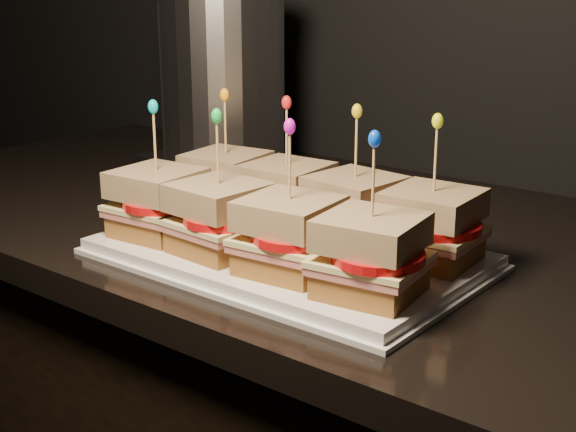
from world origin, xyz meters
The scene contains 61 objects.
platter centered at (-0.53, 1.52, 0.95)m, with size 0.42×0.26×0.02m, color white.
platter_rim centered at (-0.53, 1.52, 0.94)m, with size 0.43×0.27×0.01m, color white.
sandwich_0_bread_bot centered at (-0.68, 1.58, 0.97)m, with size 0.09×0.09×0.02m, color brown.
sandwich_0_ham centered at (-0.68, 1.58, 0.99)m, with size 0.10×0.10×0.01m, color #BE665B.
sandwich_0_cheese centered at (-0.68, 1.58, 0.99)m, with size 0.10×0.10×0.01m, color #F0E193.
sandwich_0_tomato centered at (-0.67, 1.57, 1.00)m, with size 0.09×0.09×0.01m, color red.
sandwich_0_bread_top centered at (-0.68, 1.58, 1.02)m, with size 0.09×0.09×0.03m, color #58300C.
sandwich_0_pick centered at (-0.68, 1.58, 1.07)m, with size 0.00×0.00×0.09m, color tan.
sandwich_0_frill centered at (-0.68, 1.58, 1.11)m, with size 0.01×0.01×0.02m, color orange.
sandwich_1_bread_bot centered at (-0.58, 1.58, 0.97)m, with size 0.09×0.09×0.02m, color brown.
sandwich_1_ham centered at (-0.58, 1.58, 0.99)m, with size 0.10×0.10×0.01m, color #BE665B.
sandwich_1_cheese centered at (-0.58, 1.58, 0.99)m, with size 0.10×0.10×0.01m, color #F0E193.
sandwich_1_tomato centered at (-0.56, 1.57, 1.00)m, with size 0.09×0.09×0.01m, color red.
sandwich_1_bread_top centered at (-0.58, 1.58, 1.02)m, with size 0.09×0.09×0.03m, color #58300C.
sandwich_1_pick centered at (-0.58, 1.58, 1.07)m, with size 0.00×0.00×0.09m, color tan.
sandwich_1_frill centered at (-0.58, 1.58, 1.11)m, with size 0.01×0.01×0.02m, color red.
sandwich_2_bread_bot centered at (-0.48, 1.58, 0.97)m, with size 0.09×0.09×0.02m, color brown.
sandwich_2_ham centered at (-0.48, 1.58, 0.99)m, with size 0.10×0.10×0.01m, color #BE665B.
sandwich_2_cheese centered at (-0.48, 1.58, 0.99)m, with size 0.10×0.10×0.01m, color #F0E193.
sandwich_2_tomato centered at (-0.46, 1.57, 1.00)m, with size 0.09×0.09×0.01m, color red.
sandwich_2_bread_top centered at (-0.48, 1.58, 1.02)m, with size 0.09×0.09×0.03m, color #58300C.
sandwich_2_pick centered at (-0.48, 1.58, 1.07)m, with size 0.00×0.00×0.09m, color tan.
sandwich_2_frill centered at (-0.48, 1.58, 1.11)m, with size 0.01×0.01×0.02m, color yellow.
sandwich_3_bread_bot centered at (-0.38, 1.58, 0.97)m, with size 0.09×0.09×0.02m, color brown.
sandwich_3_ham centered at (-0.38, 1.58, 0.99)m, with size 0.10×0.10×0.01m, color #BE665B.
sandwich_3_cheese centered at (-0.38, 1.58, 0.99)m, with size 0.10×0.10×0.01m, color #F0E193.
sandwich_3_tomato centered at (-0.36, 1.57, 1.00)m, with size 0.09×0.09×0.01m, color red.
sandwich_3_bread_top centered at (-0.38, 1.58, 1.02)m, with size 0.09×0.09×0.03m, color #58300C.
sandwich_3_pick centered at (-0.38, 1.58, 1.07)m, with size 0.00×0.00×0.09m, color tan.
sandwich_3_frill centered at (-0.38, 1.58, 1.11)m, with size 0.01×0.01×0.02m, color yellow.
sandwich_4_bread_bot centered at (-0.68, 1.46, 0.97)m, with size 0.09×0.09×0.02m, color brown.
sandwich_4_ham centered at (-0.68, 1.46, 0.99)m, with size 0.10×0.10×0.01m, color #BE665B.
sandwich_4_cheese centered at (-0.68, 1.46, 0.99)m, with size 0.10×0.10×0.01m, color #F0E193.
sandwich_4_tomato centered at (-0.67, 1.45, 1.00)m, with size 0.09×0.09×0.01m, color red.
sandwich_4_bread_top centered at (-0.68, 1.46, 1.02)m, with size 0.09×0.09×0.03m, color #58300C.
sandwich_4_pick centered at (-0.68, 1.46, 1.07)m, with size 0.00×0.00×0.09m, color tan.
sandwich_4_frill centered at (-0.68, 1.46, 1.11)m, with size 0.01×0.01×0.02m, color #09B0C3.
sandwich_5_bread_bot centered at (-0.58, 1.46, 0.97)m, with size 0.09×0.09×0.02m, color brown.
sandwich_5_ham centered at (-0.58, 1.46, 0.99)m, with size 0.10×0.10×0.01m, color #BE665B.
sandwich_5_cheese centered at (-0.58, 1.46, 0.99)m, with size 0.10×0.10×0.01m, color #F0E193.
sandwich_5_tomato centered at (-0.56, 1.45, 1.00)m, with size 0.09×0.09×0.01m, color red.
sandwich_5_bread_top centered at (-0.58, 1.46, 1.02)m, with size 0.09×0.09×0.03m, color #58300C.
sandwich_5_pick centered at (-0.58, 1.46, 1.07)m, with size 0.00×0.00×0.09m, color tan.
sandwich_5_frill centered at (-0.58, 1.46, 1.11)m, with size 0.01×0.01×0.02m, color green.
sandwich_6_bread_bot centered at (-0.48, 1.46, 0.97)m, with size 0.09×0.09×0.02m, color brown.
sandwich_6_ham centered at (-0.48, 1.46, 0.99)m, with size 0.10×0.10×0.01m, color #BE665B.
sandwich_6_cheese centered at (-0.48, 1.46, 0.99)m, with size 0.10×0.10×0.01m, color #F0E193.
sandwich_6_tomato centered at (-0.46, 1.45, 1.00)m, with size 0.09×0.09×0.01m, color red.
sandwich_6_bread_top centered at (-0.48, 1.46, 1.02)m, with size 0.09×0.09×0.03m, color #58300C.
sandwich_6_pick centered at (-0.48, 1.46, 1.07)m, with size 0.00×0.00×0.09m, color tan.
sandwich_6_frill centered at (-0.48, 1.46, 1.11)m, with size 0.01×0.01×0.02m, color #D711D7.
sandwich_7_bread_bot centered at (-0.38, 1.46, 0.97)m, with size 0.09×0.09×0.02m, color brown.
sandwich_7_ham centered at (-0.38, 1.46, 0.99)m, with size 0.10×0.10×0.01m, color #BE665B.
sandwich_7_cheese centered at (-0.38, 1.46, 0.99)m, with size 0.10×0.10×0.01m, color #F0E193.
sandwich_7_tomato centered at (-0.36, 1.45, 1.00)m, with size 0.09×0.09×0.01m, color red.
sandwich_7_bread_top centered at (-0.38, 1.46, 1.02)m, with size 0.09×0.09×0.03m, color #58300C.
sandwich_7_pick centered at (-0.38, 1.46, 1.07)m, with size 0.00×0.00×0.09m, color tan.
sandwich_7_frill centered at (-0.38, 1.46, 1.11)m, with size 0.01×0.01×0.02m, color blue.
appliance_base centered at (-0.87, 1.78, 0.96)m, with size 0.24×0.20×0.03m, color #262628.
appliance_body centered at (-0.87, 1.78, 1.10)m, with size 0.20×0.20×0.26m, color silver.
appliance centered at (-0.87, 1.78, 1.09)m, with size 0.24×0.20×0.31m, color silver, non-canonical shape.
Camera 1 is at (0.02, 0.84, 1.26)m, focal length 50.00 mm.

